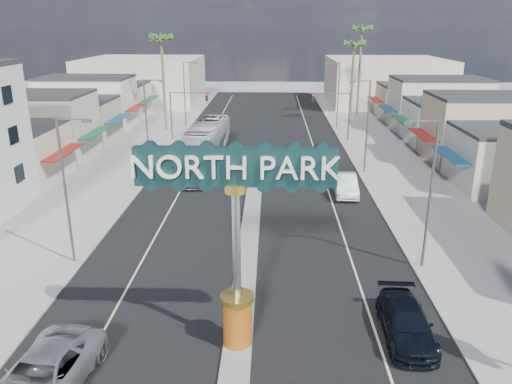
# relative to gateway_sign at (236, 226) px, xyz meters

# --- Properties ---
(ground) EXTENTS (160.00, 160.00, 0.00)m
(ground) POSITION_rel_gateway_sign_xyz_m (0.00, 28.02, -5.93)
(ground) COLOR gray
(ground) RESTS_ON ground
(road) EXTENTS (20.00, 120.00, 0.01)m
(road) POSITION_rel_gateway_sign_xyz_m (0.00, 28.02, -5.92)
(road) COLOR black
(road) RESTS_ON ground
(median_island) EXTENTS (1.30, 30.00, 0.16)m
(median_island) POSITION_rel_gateway_sign_xyz_m (0.00, 12.02, -5.85)
(median_island) COLOR gray
(median_island) RESTS_ON ground
(sidewalk_left) EXTENTS (8.00, 120.00, 0.12)m
(sidewalk_left) POSITION_rel_gateway_sign_xyz_m (-14.00, 28.02, -5.87)
(sidewalk_left) COLOR gray
(sidewalk_left) RESTS_ON ground
(sidewalk_right) EXTENTS (8.00, 120.00, 0.12)m
(sidewalk_right) POSITION_rel_gateway_sign_xyz_m (14.00, 28.02, -5.87)
(sidewalk_right) COLOR gray
(sidewalk_right) RESTS_ON ground
(storefront_row_left) EXTENTS (12.00, 42.00, 6.00)m
(storefront_row_left) POSITION_rel_gateway_sign_xyz_m (-24.00, 41.02, -2.93)
(storefront_row_left) COLOR beige
(storefront_row_left) RESTS_ON ground
(storefront_row_right) EXTENTS (12.00, 42.00, 6.00)m
(storefront_row_right) POSITION_rel_gateway_sign_xyz_m (24.00, 41.02, -2.93)
(storefront_row_right) COLOR #B7B29E
(storefront_row_right) RESTS_ON ground
(backdrop_far_left) EXTENTS (20.00, 20.00, 8.00)m
(backdrop_far_left) POSITION_rel_gateway_sign_xyz_m (-22.00, 73.02, -1.93)
(backdrop_far_left) COLOR #B7B29E
(backdrop_far_left) RESTS_ON ground
(backdrop_far_right) EXTENTS (20.00, 20.00, 8.00)m
(backdrop_far_right) POSITION_rel_gateway_sign_xyz_m (22.00, 73.02, -1.93)
(backdrop_far_right) COLOR beige
(backdrop_far_right) RESTS_ON ground
(gateway_sign) EXTENTS (8.20, 1.50, 9.15)m
(gateway_sign) POSITION_rel_gateway_sign_xyz_m (0.00, 0.00, 0.00)
(gateway_sign) COLOR #B14A0D
(gateway_sign) RESTS_ON median_island
(traffic_signal_left) EXTENTS (5.09, 0.45, 6.00)m
(traffic_signal_left) POSITION_rel_gateway_sign_xyz_m (-9.18, 42.02, -1.65)
(traffic_signal_left) COLOR #47474C
(traffic_signal_left) RESTS_ON ground
(traffic_signal_right) EXTENTS (5.09, 0.45, 6.00)m
(traffic_signal_right) POSITION_rel_gateway_sign_xyz_m (9.18, 42.02, -1.65)
(traffic_signal_right) COLOR #47474C
(traffic_signal_right) RESTS_ON ground
(streetlight_l_near) EXTENTS (2.03, 0.22, 9.00)m
(streetlight_l_near) POSITION_rel_gateway_sign_xyz_m (-10.43, 8.02, -0.86)
(streetlight_l_near) COLOR #47474C
(streetlight_l_near) RESTS_ON ground
(streetlight_l_mid) EXTENTS (2.03, 0.22, 9.00)m
(streetlight_l_mid) POSITION_rel_gateway_sign_xyz_m (-10.43, 28.02, -0.86)
(streetlight_l_mid) COLOR #47474C
(streetlight_l_mid) RESTS_ON ground
(streetlight_l_far) EXTENTS (2.03, 0.22, 9.00)m
(streetlight_l_far) POSITION_rel_gateway_sign_xyz_m (-10.43, 50.02, -0.86)
(streetlight_l_far) COLOR #47474C
(streetlight_l_far) RESTS_ON ground
(streetlight_r_near) EXTENTS (2.03, 0.22, 9.00)m
(streetlight_r_near) POSITION_rel_gateway_sign_xyz_m (10.43, 8.02, -0.86)
(streetlight_r_near) COLOR #47474C
(streetlight_r_near) RESTS_ON ground
(streetlight_r_mid) EXTENTS (2.03, 0.22, 9.00)m
(streetlight_r_mid) POSITION_rel_gateway_sign_xyz_m (10.43, 28.02, -0.86)
(streetlight_r_mid) COLOR #47474C
(streetlight_r_mid) RESTS_ON ground
(streetlight_r_far) EXTENTS (2.03, 0.22, 9.00)m
(streetlight_r_far) POSITION_rel_gateway_sign_xyz_m (10.43, 50.02, -0.86)
(streetlight_r_far) COLOR #47474C
(streetlight_r_far) RESTS_ON ground
(palm_left_far) EXTENTS (2.60, 2.60, 13.10)m
(palm_left_far) POSITION_rel_gateway_sign_xyz_m (-13.00, 48.02, 5.57)
(palm_left_far) COLOR brown
(palm_left_far) RESTS_ON ground
(palm_right_mid) EXTENTS (2.60, 2.60, 12.10)m
(palm_right_mid) POSITION_rel_gateway_sign_xyz_m (13.00, 54.02, 4.67)
(palm_right_mid) COLOR brown
(palm_right_mid) RESTS_ON ground
(palm_right_far) EXTENTS (2.60, 2.60, 14.10)m
(palm_right_far) POSITION_rel_gateway_sign_xyz_m (15.00, 60.02, 6.46)
(palm_right_far) COLOR brown
(palm_right_far) RESTS_ON ground
(suv_left) EXTENTS (3.64, 6.62, 1.76)m
(suv_left) POSITION_rel_gateway_sign_xyz_m (-7.42, -3.41, -5.05)
(suv_left) COLOR silver
(suv_left) RESTS_ON ground
(suv_right) EXTENTS (2.31, 5.36, 1.54)m
(suv_right) POSITION_rel_gateway_sign_xyz_m (7.81, 0.95, -5.16)
(suv_right) COLOR black
(suv_right) RESTS_ON ground
(car_parked_left) EXTENTS (2.43, 5.26, 1.75)m
(car_parked_left) POSITION_rel_gateway_sign_xyz_m (-5.50, 24.08, -5.05)
(car_parked_left) COLOR slate
(car_parked_left) RESTS_ON ground
(car_parked_right) EXTENTS (2.01, 5.32, 1.73)m
(car_parked_right) POSITION_rel_gateway_sign_xyz_m (7.84, 21.59, -5.06)
(car_parked_right) COLOR silver
(car_parked_right) RESTS_ON ground
(city_bus) EXTENTS (4.03, 13.14, 3.60)m
(city_bus) POSITION_rel_gateway_sign_xyz_m (-5.68, 35.35, -4.13)
(city_bus) COLOR silver
(city_bus) RESTS_ON ground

